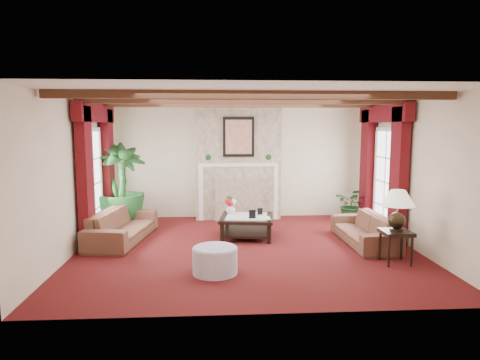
{
  "coord_description": "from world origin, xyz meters",
  "views": [
    {
      "loc": [
        -0.58,
        -7.52,
        2.2
      ],
      "look_at": [
        -0.09,
        0.4,
        1.2
      ],
      "focal_mm": 32.0,
      "sensor_mm": 36.0,
      "label": 1
    }
  ],
  "objects": [
    {
      "name": "small_plant",
      "position": [
        2.6,
        1.99,
        0.31
      ],
      "size": [
        1.51,
        1.52,
        0.62
      ],
      "primitive_type": "imported",
      "rotation": [
        0.0,
        0.0,
        -0.83
      ],
      "color": "black",
      "rests_on": "ground"
    },
    {
      "name": "potted_palm",
      "position": [
        -2.56,
        1.67,
        0.52
      ],
      "size": [
        2.86,
        2.87,
        1.03
      ],
      "primitive_type": "imported",
      "rotation": [
        0.0,
        0.0,
        0.71
      ],
      "color": "black",
      "rests_on": "ground"
    },
    {
      "name": "left_wall",
      "position": [
        -3.0,
        0.0,
        1.35
      ],
      "size": [
        0.02,
        5.5,
        2.7
      ],
      "primitive_type": "cube",
      "color": "beige",
      "rests_on": "ground"
    },
    {
      "name": "side_table",
      "position": [
        2.34,
        -1.01,
        0.27
      ],
      "size": [
        0.53,
        0.53,
        0.54
      ],
      "primitive_type": null,
      "rotation": [
        0.0,
        0.0,
        -0.17
      ],
      "color": "black",
      "rests_on": "ground"
    },
    {
      "name": "sofa_left",
      "position": [
        -2.34,
        0.65,
        0.4
      ],
      "size": [
        2.24,
        1.22,
        0.81
      ],
      "primitive_type": "imported",
      "rotation": [
        0.0,
        0.0,
        1.42
      ],
      "color": "#390F17",
      "rests_on": "ground"
    },
    {
      "name": "flower_vase",
      "position": [
        -0.24,
        1.09,
        0.52
      ],
      "size": [
        0.24,
        0.25,
        0.2
      ],
      "primitive_type": "imported",
      "rotation": [
        0.0,
        0.0,
        0.1
      ],
      "color": "silver",
      "rests_on": "coffee_table"
    },
    {
      "name": "french_door_left",
      "position": [
        -2.97,
        1.0,
        2.13
      ],
      "size": [
        0.1,
        1.1,
        2.16
      ],
      "primitive_type": null,
      "color": "white",
      "rests_on": "ground"
    },
    {
      "name": "photo_frame_b",
      "position": [
        0.35,
        0.89,
        0.49
      ],
      "size": [
        0.11,
        0.06,
        0.14
      ],
      "primitive_type": null,
      "rotation": [
        0.0,
        0.0,
        0.35
      ],
      "color": "black",
      "rests_on": "coffee_table"
    },
    {
      "name": "sofa_right",
      "position": [
        2.24,
        0.16,
        0.37
      ],
      "size": [
        1.9,
        0.62,
        0.73
      ],
      "primitive_type": "imported",
      "rotation": [
        0.0,
        0.0,
        -1.55
      ],
      "color": "#390F17",
      "rests_on": "ground"
    },
    {
      "name": "back_wall",
      "position": [
        0.0,
        2.75,
        1.35
      ],
      "size": [
        6.0,
        0.02,
        2.7
      ],
      "primitive_type": "cube",
      "color": "beige",
      "rests_on": "ground"
    },
    {
      "name": "coffee_table",
      "position": [
        0.07,
        0.77,
        0.21
      ],
      "size": [
        1.15,
        1.15,
        0.42
      ],
      "primitive_type": null,
      "rotation": [
        0.0,
        0.0,
        -0.13
      ],
      "color": "black",
      "rests_on": "ground"
    },
    {
      "name": "ceiling",
      "position": [
        0.0,
        0.0,
        2.7
      ],
      "size": [
        6.0,
        6.0,
        0.0
      ],
      "primitive_type": "plane",
      "rotation": [
        3.14,
        0.0,
        0.0
      ],
      "color": "white",
      "rests_on": "floor"
    },
    {
      "name": "floor",
      "position": [
        0.0,
        0.0,
        0.0
      ],
      "size": [
        6.0,
        6.0,
        0.0
      ],
      "primitive_type": "plane",
      "color": "#420C0B",
      "rests_on": "ground"
    },
    {
      "name": "ottoman",
      "position": [
        -0.57,
        -1.31,
        0.2
      ],
      "size": [
        0.67,
        0.67,
        0.39
      ],
      "primitive_type": "cylinder",
      "color": "#A8A6BC",
      "rests_on": "ground"
    },
    {
      "name": "ceiling_beams",
      "position": [
        0.0,
        0.0,
        2.64
      ],
      "size": [
        6.0,
        3.0,
        0.12
      ],
      "primitive_type": null,
      "color": "#3B1F12",
      "rests_on": "ceiling"
    },
    {
      "name": "french_door_right",
      "position": [
        2.97,
        1.0,
        2.13
      ],
      "size": [
        0.1,
        1.1,
        2.16
      ],
      "primitive_type": null,
      "color": "white",
      "rests_on": "ground"
    },
    {
      "name": "fireplace",
      "position": [
        0.0,
        2.55,
        2.7
      ],
      "size": [
        2.0,
        0.52,
        2.7
      ],
      "primitive_type": null,
      "color": "tan",
      "rests_on": "ground"
    },
    {
      "name": "photo_frame_a",
      "position": [
        0.16,
        0.55,
        0.51
      ],
      "size": [
        0.13,
        0.05,
        0.17
      ],
      "primitive_type": null,
      "rotation": [
        0.0,
        0.0,
        0.2
      ],
      "color": "black",
      "rests_on": "coffee_table"
    },
    {
      "name": "table_lamp",
      "position": [
        2.34,
        -1.01,
        0.88
      ],
      "size": [
        0.53,
        0.53,
        0.68
      ],
      "primitive_type": null,
      "color": "black",
      "rests_on": "side_table"
    },
    {
      "name": "book",
      "position": [
        0.28,
        0.51,
        0.57
      ],
      "size": [
        0.22,
        0.04,
        0.3
      ],
      "primitive_type": "imported",
      "rotation": [
        0.0,
        0.0,
        -0.03
      ],
      "color": "black",
      "rests_on": "coffee_table"
    },
    {
      "name": "curtains_right",
      "position": [
        2.86,
        1.0,
        2.55
      ],
      "size": [
        0.2,
        2.4,
        2.55
      ],
      "primitive_type": null,
      "color": "#440910",
      "rests_on": "ground"
    },
    {
      "name": "right_wall",
      "position": [
        3.0,
        0.0,
        1.35
      ],
      "size": [
        0.02,
        5.5,
        2.7
      ],
      "primitive_type": "cube",
      "color": "beige",
      "rests_on": "ground"
    },
    {
      "name": "curtains_left",
      "position": [
        -2.86,
        1.0,
        2.55
      ],
      "size": [
        0.2,
        2.4,
        2.55
      ],
      "primitive_type": null,
      "color": "#440910",
      "rests_on": "ground"
    }
  ]
}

